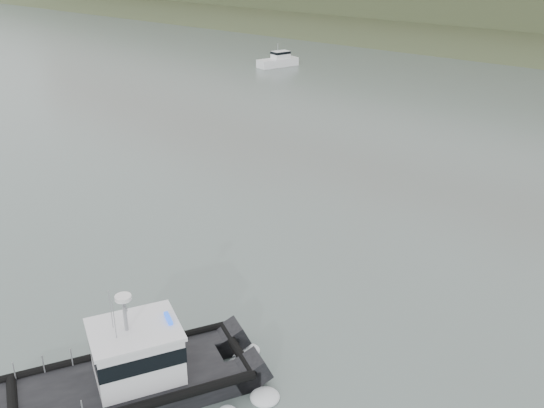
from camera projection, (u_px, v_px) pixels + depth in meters
The scene contains 3 objects.
ground at pixel (130, 313), 28.14m from camera, with size 400.00×400.00×0.00m, color #55655F.
patrol_boat at pixel (131, 371), 22.67m from camera, with size 7.34×9.94×4.57m.
motorboat at pixel (278, 60), 82.20m from camera, with size 3.43×6.04×3.15m.
Camera 1 is at (20.14, -14.14, 15.98)m, focal length 40.00 mm.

